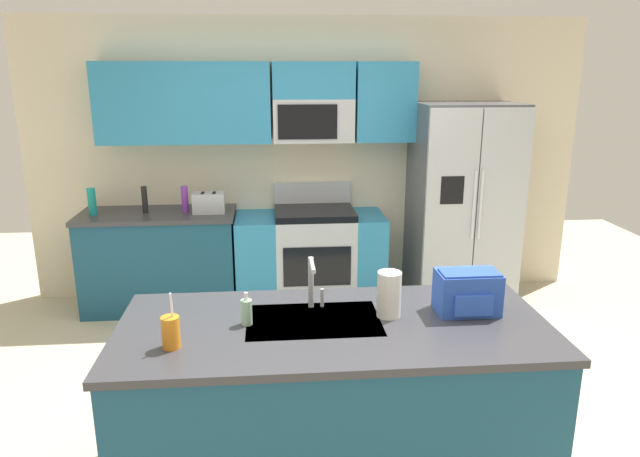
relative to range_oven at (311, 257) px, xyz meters
name	(u,v)px	position (x,y,z in m)	size (l,w,h in m)	color
ground_plane	(330,407)	(0.00, -1.80, -0.44)	(9.00, 9.00, 0.00)	beige
kitchen_wall_unit	(293,143)	(-0.14, 0.28, 1.03)	(5.20, 0.43, 2.60)	beige
back_counter	(161,260)	(-1.38, 0.00, 0.01)	(1.38, 0.63, 0.90)	navy
range_oven	(311,257)	(0.00, 0.00, 0.00)	(1.36, 0.61, 1.10)	#B7BABF
refrigerator	(462,205)	(1.40, -0.07, 0.48)	(0.90, 0.76, 1.85)	#4C4F54
island_counter	(333,401)	(-0.05, -2.45, 0.01)	(2.17, 0.96, 0.90)	navy
toaster	(209,203)	(-0.91, -0.05, 0.55)	(0.28, 0.16, 0.18)	#B7BABF
pepper_mill	(145,200)	(-1.47, 0.00, 0.58)	(0.05, 0.05, 0.24)	black
bottle_purple	(185,199)	(-1.12, -0.01, 0.57)	(0.06, 0.06, 0.23)	purple
bottle_teal	(92,201)	(-1.92, -0.04, 0.58)	(0.07, 0.07, 0.24)	teal
sink_faucet	(312,279)	(-0.15, -2.26, 0.62)	(0.09, 0.21, 0.28)	#B7BABF
drink_cup_orange	(171,332)	(-0.82, -2.64, 0.53)	(0.08, 0.08, 0.27)	orange
soap_dispenser	(247,312)	(-0.49, -2.42, 0.53)	(0.06, 0.06, 0.17)	#A5D8B2
paper_towel_roll	(389,294)	(0.24, -2.38, 0.58)	(0.12, 0.12, 0.24)	white
backpack	(468,291)	(0.66, -2.37, 0.57)	(0.32, 0.22, 0.23)	blue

